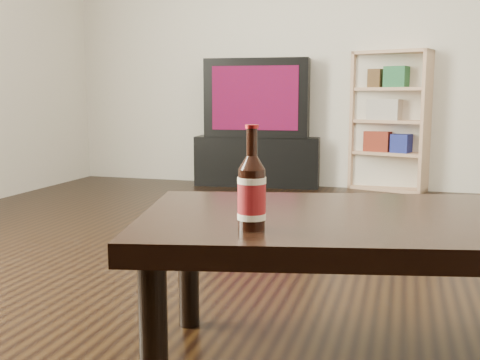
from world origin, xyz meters
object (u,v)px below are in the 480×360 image
(coffee_table, at_px, (357,236))
(tv_stand, at_px, (260,160))
(bookshelf, at_px, (391,118))
(beer_bottle, at_px, (252,193))
(tv, at_px, (260,98))

(coffee_table, bearing_deg, tv_stand, 108.91)
(bookshelf, distance_m, coffee_table, 3.31)
(beer_bottle, bearing_deg, coffee_table, 46.33)
(tv_stand, bearing_deg, bookshelf, -4.26)
(coffee_table, bearing_deg, tv, 108.91)
(tv_stand, xyz_separation_m, tv, (0.00, -0.00, 0.55))
(tv_stand, height_order, beer_bottle, beer_bottle)
(coffee_table, relative_size, beer_bottle, 5.15)
(tv_stand, height_order, bookshelf, bookshelf)
(tv, relative_size, coffee_table, 0.70)
(bookshelf, xyz_separation_m, beer_bottle, (-0.23, -3.55, -0.05))
(beer_bottle, bearing_deg, tv, 104.09)
(tv_stand, height_order, tv, tv)
(tv_stand, xyz_separation_m, bookshelf, (1.12, 0.01, 0.38))
(bookshelf, relative_size, beer_bottle, 4.44)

